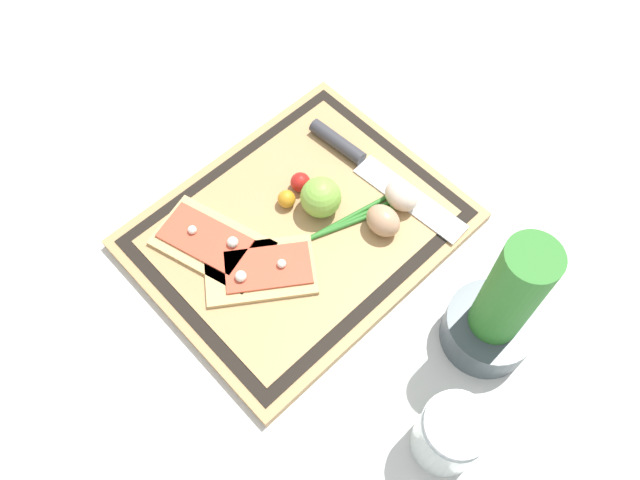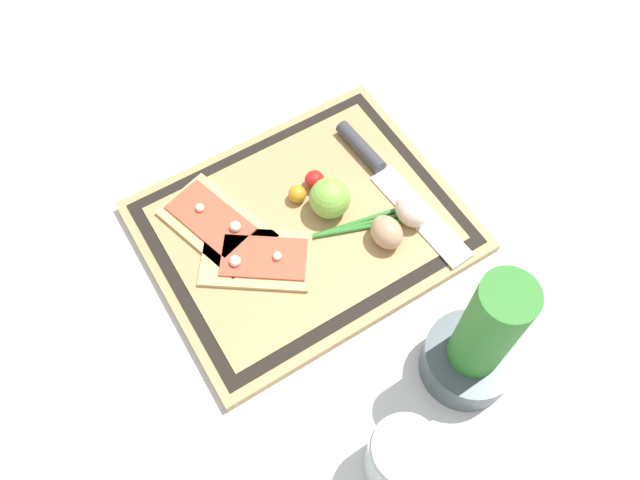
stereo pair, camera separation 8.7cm
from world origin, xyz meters
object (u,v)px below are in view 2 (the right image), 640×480
Objects in this scene: knife at (379,168)px; lime at (332,201)px; pizza_slice_far at (258,258)px; herb_pot at (477,346)px; cherry_tomato_red at (314,180)px; egg_brown at (387,232)px; sauce_jar at (400,458)px; pizza_slice_near at (216,223)px; cherry_tomato_yellow at (297,194)px; egg_pink at (411,211)px.

lime is (0.10, 0.02, 0.02)m from knife.
pizza_slice_far is 0.75× the size of herb_pot.
knife is 0.10m from cherry_tomato_red.
pizza_slice_far is 0.32m from herb_pot.
egg_brown reaches higher than pizza_slice_far.
sauce_jar is (-0.01, 0.33, 0.02)m from pizza_slice_far.
pizza_slice_near is 3.45× the size of egg_brown.
cherry_tomato_red is (-0.13, -0.07, 0.01)m from pizza_slice_far.
lime is at bearing 86.64° from cherry_tomato_red.
egg_brown is 0.09m from lime.
pizza_slice_near is 0.40m from herb_pot.
herb_pot reaches higher than sauce_jar.
egg_brown is 0.21m from herb_pot.
egg_brown reaches higher than knife.
cherry_tomato_yellow is (0.03, 0.01, -0.00)m from cherry_tomato_red.
cherry_tomato_yellow is (0.03, -0.05, -0.02)m from lime.
knife is (-0.23, -0.04, 0.00)m from pizza_slice_far.
knife is 1.22× the size of herb_pot.
pizza_slice_near is 0.63× the size of knife.
pizza_slice_near is 6.85× the size of cherry_tomato_yellow.
cherry_tomato_red is 0.27× the size of sauce_jar.
lime is 0.05m from cherry_tomato_red.
pizza_slice_near is 0.13m from cherry_tomato_yellow.
pizza_slice_far is 0.61× the size of knife.
knife is 0.13m from cherry_tomato_yellow.
pizza_slice_far is at bearing 106.09° from pizza_slice_near.
sauce_jar reaches higher than cherry_tomato_red.
cherry_tomato_yellow is (0.13, -0.02, 0.01)m from knife.
lime reaches higher than cherry_tomato_yellow.
egg_brown is (0.06, 0.10, 0.01)m from knife.
sauce_jar is (0.15, 0.05, -0.04)m from herb_pot.
egg_pink is 1.79× the size of cherry_tomato_red.
knife is 0.43m from sauce_jar.
pizza_slice_near is 0.28m from egg_pink.
pizza_slice_far is 1.61× the size of sauce_jar.
cherry_tomato_red is (0.04, -0.13, -0.01)m from egg_brown.
egg_pink reaches higher than cherry_tomato_yellow.
pizza_slice_far is 0.23m from egg_pink.
egg_pink is at bearing 142.44° from lime.
cherry_tomato_red is 0.41m from sauce_jar.
cherry_tomato_yellow is (0.12, -0.11, -0.01)m from egg_pink.
knife is 2.63× the size of sauce_jar.
sauce_jar is at bearing 58.73° from knife.
cherry_tomato_red is at bearing -107.46° from sauce_jar.
herb_pot is (-0.03, 0.29, 0.03)m from lime.
sauce_jar is at bearing 70.51° from lime.
knife is 0.32m from herb_pot.
egg_brown is 1.99× the size of cherry_tomato_yellow.
pizza_slice_near is at bearing -29.53° from egg_pink.
herb_pot is at bearing 73.30° from egg_pink.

